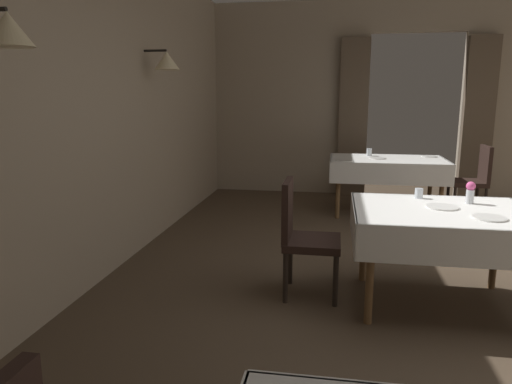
# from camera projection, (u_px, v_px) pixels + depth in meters

# --- Properties ---
(ground) EXTENTS (10.08, 10.08, 0.00)m
(ground) POSITION_uv_depth(u_px,v_px,m) (487.00, 308.00, 3.57)
(ground) COLOR #4C3D2D
(wall_left) EXTENTS (0.49, 8.40, 3.00)m
(wall_left) POSITION_uv_depth(u_px,v_px,m) (81.00, 104.00, 3.79)
(wall_left) COLOR gray
(wall_left) RESTS_ON ground
(wall_back) EXTENTS (6.40, 0.27, 3.00)m
(wall_back) POSITION_uv_depth(u_px,v_px,m) (414.00, 99.00, 7.30)
(wall_back) COLOR gray
(wall_back) RESTS_ON ground
(dining_table_mid) EXTENTS (1.29, 1.04, 0.75)m
(dining_table_mid) POSITION_uv_depth(u_px,v_px,m) (441.00, 221.00, 3.50)
(dining_table_mid) COLOR brown
(dining_table_mid) RESTS_ON ground
(dining_table_far) EXTENTS (1.51, 0.96, 0.75)m
(dining_table_far) POSITION_uv_depth(u_px,v_px,m) (387.00, 165.00, 6.29)
(dining_table_far) COLOR brown
(dining_table_far) RESTS_ON ground
(chair_mid_left) EXTENTS (0.44, 0.44, 0.93)m
(chair_mid_left) POSITION_uv_depth(u_px,v_px,m) (302.00, 232.00, 3.73)
(chair_mid_left) COLOR black
(chair_mid_left) RESTS_ON ground
(chair_far_right) EXTENTS (0.44, 0.44, 0.93)m
(chair_far_right) POSITION_uv_depth(u_px,v_px,m) (475.00, 177.00, 6.23)
(chair_far_right) COLOR black
(chair_far_right) RESTS_ON ground
(flower_vase_mid) EXTENTS (0.07, 0.07, 0.17)m
(flower_vase_mid) POSITION_uv_depth(u_px,v_px,m) (470.00, 192.00, 3.65)
(flower_vase_mid) COLOR silver
(flower_vase_mid) RESTS_ON dining_table_mid
(plate_mid_b) EXTENTS (0.22, 0.22, 0.01)m
(plate_mid_b) POSITION_uv_depth(u_px,v_px,m) (490.00, 218.00, 3.22)
(plate_mid_b) COLOR white
(plate_mid_b) RESTS_ON dining_table_mid
(plate_mid_c) EXTENTS (0.23, 0.23, 0.01)m
(plate_mid_c) POSITION_uv_depth(u_px,v_px,m) (442.00, 207.00, 3.53)
(plate_mid_c) COLOR white
(plate_mid_c) RESTS_ON dining_table_mid
(glass_mid_d) EXTENTS (0.07, 0.07, 0.08)m
(glass_mid_d) POSITION_uv_depth(u_px,v_px,m) (419.00, 193.00, 3.85)
(glass_mid_d) COLOR silver
(glass_mid_d) RESTS_ON dining_table_mid
(plate_far_a) EXTENTS (0.24, 0.24, 0.01)m
(plate_far_a) POSITION_uv_depth(u_px,v_px,m) (344.00, 160.00, 6.04)
(plate_far_a) COLOR white
(plate_far_a) RESTS_ON dining_table_far
(plate_far_b) EXTENTS (0.22, 0.22, 0.01)m
(plate_far_b) POSITION_uv_depth(u_px,v_px,m) (378.00, 158.00, 6.26)
(plate_far_b) COLOR white
(plate_far_b) RESTS_ON dining_table_far
(plate_far_c) EXTENTS (0.21, 0.21, 0.01)m
(plate_far_c) POSITION_uv_depth(u_px,v_px,m) (429.00, 156.00, 6.44)
(plate_far_c) COLOR white
(plate_far_c) RESTS_ON dining_table_far
(glass_far_d) EXTENTS (0.07, 0.07, 0.10)m
(glass_far_d) POSITION_uv_depth(u_px,v_px,m) (369.00, 152.00, 6.53)
(glass_far_d) COLOR silver
(glass_far_d) RESTS_ON dining_table_far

